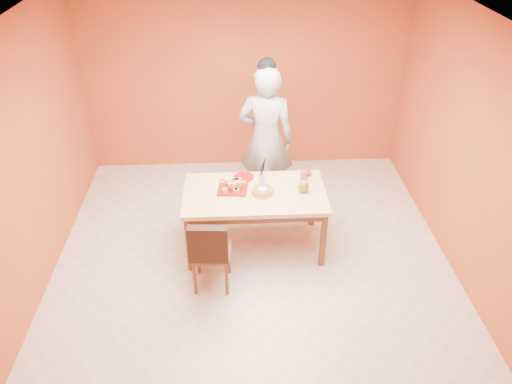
{
  "coord_description": "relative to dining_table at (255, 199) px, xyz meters",
  "views": [
    {
      "loc": [
        -0.19,
        -4.22,
        3.8
      ],
      "look_at": [
        0.04,
        0.3,
        0.87
      ],
      "focal_mm": 35.0,
      "sensor_mm": 36.0,
      "label": 1
    }
  ],
  "objects": [
    {
      "name": "white_cake_plate",
      "position": [
        0.09,
        -0.04,
        0.1
      ],
      "size": [
        0.32,
        0.32,
        0.01
      ],
      "primitive_type": "cylinder",
      "rotation": [
        0.0,
        0.0,
        -0.34
      ],
      "color": "white",
      "rests_on": "dining_table"
    },
    {
      "name": "wall_left",
      "position": [
        -2.29,
        -0.47,
        0.68
      ],
      "size": [
        0.0,
        5.0,
        5.0
      ],
      "primitive_type": "plane",
      "rotation": [
        1.57,
        0.0,
        1.57
      ],
      "color": "#CB512E",
      "rests_on": "floor"
    },
    {
      "name": "wall_back",
      "position": [
        -0.04,
        2.03,
        0.68
      ],
      "size": [
        4.5,
        0.0,
        4.5
      ],
      "primitive_type": "plane",
      "rotation": [
        1.57,
        0.0,
        0.0
      ],
      "color": "#CB512E",
      "rests_on": "floor"
    },
    {
      "name": "ceiling",
      "position": [
        -0.04,
        -0.47,
        2.03
      ],
      "size": [
        5.0,
        5.0,
        0.0
      ],
      "primitive_type": "plane",
      "rotation": [
        3.14,
        0.0,
        0.0
      ],
      "color": "silver",
      "rests_on": "wall_back"
    },
    {
      "name": "dining_table",
      "position": [
        0.0,
        0.0,
        0.0
      ],
      "size": [
        1.6,
        0.9,
        0.76
      ],
      "color": "#DFBB75",
      "rests_on": "floor"
    },
    {
      "name": "wall_right",
      "position": [
        2.21,
        -0.47,
        0.68
      ],
      "size": [
        0.0,
        5.0,
        5.0
      ],
      "primitive_type": "plane",
      "rotation": [
        1.57,
        0.0,
        -1.57
      ],
      "color": "#CB512E",
      "rests_on": "floor"
    },
    {
      "name": "dining_chair",
      "position": [
        -0.49,
        -0.65,
        -0.2
      ],
      "size": [
        0.44,
        0.51,
        0.91
      ],
      "rotation": [
        0.0,
        0.0,
        -0.07
      ],
      "color": "brown",
      "rests_on": "floor"
    },
    {
      "name": "red_dinner_plate",
      "position": [
        -0.11,
        0.32,
        0.1
      ],
      "size": [
        0.25,
        0.25,
        0.01
      ],
      "primitive_type": "cylinder",
      "rotation": [
        0.0,
        0.0,
        0.11
      ],
      "color": "maroon",
      "rests_on": "dining_table"
    },
    {
      "name": "floor",
      "position": [
        -0.04,
        -0.47,
        -0.67
      ],
      "size": [
        5.0,
        5.0,
        0.0
      ],
      "primitive_type": "plane",
      "color": "beige",
      "rests_on": "ground"
    },
    {
      "name": "egg_ornament",
      "position": [
        0.54,
        -0.03,
        0.17
      ],
      "size": [
        0.13,
        0.11,
        0.16
      ],
      "primitive_type": "ellipsoid",
      "rotation": [
        0.0,
        0.0,
        0.11
      ],
      "color": "olive",
      "rests_on": "dining_table"
    },
    {
      "name": "pastry_platter",
      "position": [
        -0.24,
        0.08,
        0.1
      ],
      "size": [
        0.37,
        0.37,
        0.02
      ],
      "primitive_type": "cube",
      "rotation": [
        0.0,
        0.0,
        -0.12
      ],
      "color": "maroon",
      "rests_on": "dining_table"
    },
    {
      "name": "pastry_pile",
      "position": [
        -0.24,
        0.08,
        0.16
      ],
      "size": [
        0.3,
        0.3,
        0.1
      ],
      "primitive_type": null,
      "color": "tan",
      "rests_on": "pastry_platter"
    },
    {
      "name": "person",
      "position": [
        0.19,
        0.88,
        0.3
      ],
      "size": [
        0.77,
        0.58,
        1.93
      ],
      "primitive_type": "imported",
      "rotation": [
        0.0,
        0.0,
        2.96
      ],
      "color": "#99999C",
      "rests_on": "floor"
    },
    {
      "name": "sponge_cake",
      "position": [
        0.09,
        -0.04,
        0.13
      ],
      "size": [
        0.28,
        0.28,
        0.05
      ],
      "primitive_type": "cylinder",
      "rotation": [
        0.0,
        0.0,
        -0.18
      ],
      "color": "#C78733",
      "rests_on": "white_cake_plate"
    },
    {
      "name": "magenta_glass",
      "position": [
        0.58,
        0.23,
        0.15
      ],
      "size": [
        0.08,
        0.08,
        0.11
      ],
      "primitive_type": "cylinder",
      "rotation": [
        0.0,
        0.0,
        -0.07
      ],
      "color": "#C71D7D",
      "rests_on": "dining_table"
    },
    {
      "name": "cake_server",
      "position": [
        0.1,
        0.14,
        0.17
      ],
      "size": [
        0.06,
        0.29,
        0.01
      ],
      "primitive_type": "cube",
      "rotation": [
        0.0,
        0.0,
        -0.01
      ],
      "color": "white",
      "rests_on": "sponge_cake"
    },
    {
      "name": "checker_tin",
      "position": [
        0.64,
        0.35,
        0.11
      ],
      "size": [
        0.14,
        0.14,
        0.03
      ],
      "primitive_type": "cylinder",
      "rotation": [
        0.0,
        0.0,
        0.36
      ],
      "color": "#391F0F",
      "rests_on": "dining_table"
    }
  ]
}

